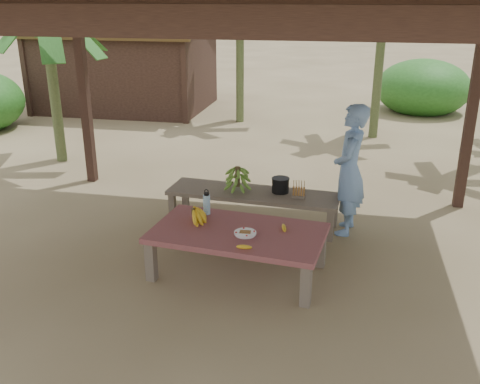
% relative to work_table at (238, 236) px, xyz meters
% --- Properties ---
extents(ground, '(80.00, 80.00, 0.00)m').
position_rel_work_table_xyz_m(ground, '(-0.13, 0.23, -0.43)').
color(ground, brown).
rests_on(ground, ground).
extents(pavilion, '(6.60, 5.60, 2.95)m').
position_rel_work_table_xyz_m(pavilion, '(-0.14, 0.21, 2.34)').
color(pavilion, black).
rests_on(pavilion, ground).
extents(work_table, '(1.90, 1.19, 0.50)m').
position_rel_work_table_xyz_m(work_table, '(0.00, 0.00, 0.00)').
color(work_table, brown).
rests_on(work_table, ground).
extents(bench, '(2.24, 0.77, 0.45)m').
position_rel_work_table_xyz_m(bench, '(-0.08, 1.32, -0.04)').
color(bench, brown).
rests_on(bench, ground).
extents(ripe_banana_bunch, '(0.33, 0.29, 0.18)m').
position_rel_work_table_xyz_m(ripe_banana_bunch, '(-0.53, 0.13, 0.15)').
color(ripe_banana_bunch, yellow).
rests_on(ripe_banana_bunch, work_table).
extents(plate, '(0.23, 0.23, 0.04)m').
position_rel_work_table_xyz_m(plate, '(0.09, -0.09, 0.08)').
color(plate, white).
rests_on(plate, work_table).
extents(loose_banana_front, '(0.17, 0.08, 0.04)m').
position_rel_work_table_xyz_m(loose_banana_front, '(0.15, -0.41, 0.09)').
color(loose_banana_front, yellow).
rests_on(loose_banana_front, work_table).
extents(loose_banana_side, '(0.07, 0.16, 0.04)m').
position_rel_work_table_xyz_m(loose_banana_side, '(0.47, 0.12, 0.09)').
color(loose_banana_side, yellow).
rests_on(loose_banana_side, work_table).
extents(water_flask, '(0.08, 0.08, 0.30)m').
position_rel_work_table_xyz_m(water_flask, '(-0.44, 0.38, 0.19)').
color(water_flask, '#45A0DA').
rests_on(water_flask, work_table).
extents(green_banana_stalk, '(0.32, 0.32, 0.34)m').
position_rel_work_table_xyz_m(green_banana_stalk, '(-0.28, 1.33, 0.18)').
color(green_banana_stalk, '#598C2D').
rests_on(green_banana_stalk, bench).
extents(cooking_pot, '(0.22, 0.22, 0.18)m').
position_rel_work_table_xyz_m(cooking_pot, '(0.27, 1.38, 0.11)').
color(cooking_pot, black).
rests_on(cooking_pot, bench).
extents(skewer_rack, '(0.19, 0.09, 0.24)m').
position_rel_work_table_xyz_m(skewer_rack, '(0.52, 1.22, 0.14)').
color(skewer_rack, '#A57F47').
rests_on(skewer_rack, bench).
extents(woman, '(0.45, 0.63, 1.63)m').
position_rel_work_table_xyz_m(woman, '(1.12, 1.33, 0.38)').
color(woman, '#6C92CD').
rests_on(woman, ground).
extents(hut, '(4.40, 3.43, 2.85)m').
position_rel_work_table_xyz_m(hut, '(-4.63, 8.23, 0.67)').
color(hut, black).
rests_on(hut, ground).
extents(banana_plant_n, '(1.80, 1.80, 3.21)m').
position_rel_work_table_xyz_m(banana_plant_n, '(1.60, 6.29, 2.28)').
color(banana_plant_n, '#596638').
rests_on(banana_plant_n, ground).
extents(banana_plant_nw, '(1.80, 1.80, 3.17)m').
position_rel_work_table_xyz_m(banana_plant_nw, '(-1.44, 7.18, 2.25)').
color(banana_plant_nw, '#596638').
rests_on(banana_plant_nw, ground).
extents(banana_plant_w, '(1.80, 1.80, 2.95)m').
position_rel_work_table_xyz_m(banana_plant_w, '(-3.97, 3.44, 2.03)').
color(banana_plant_w, '#596638').
rests_on(banana_plant_w, ground).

